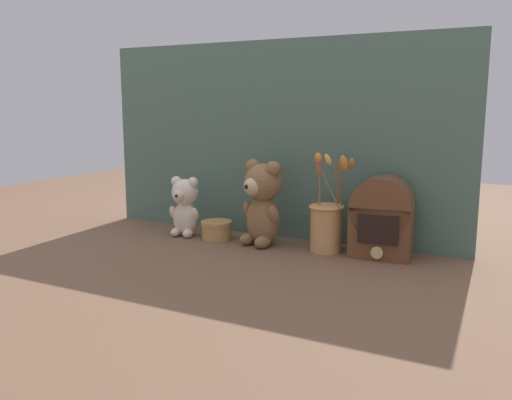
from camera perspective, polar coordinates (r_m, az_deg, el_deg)
name	(u,v)px	position (r m, az deg, el deg)	size (l,w,h in m)	color
ground_plane	(253,245)	(1.91, -0.28, -4.81)	(4.00, 4.00, 0.00)	brown
backdrop_wall	(275,140)	(2.00, 1.97, 6.30)	(1.42, 0.02, 0.72)	#4C6B5B
teddy_bear_large	(262,201)	(1.88, 0.64, -0.11)	(0.17, 0.15, 0.30)	olive
teddy_bear_medium	(185,205)	(2.04, -7.52, -0.54)	(0.12, 0.11, 0.22)	beige
flower_vase	(327,223)	(1.83, 7.44, -2.42)	(0.14, 0.17, 0.34)	tan
vintage_radio	(382,218)	(1.79, 13.10, -1.86)	(0.20, 0.14, 0.26)	brown
decorative_tin_tall	(217,230)	(1.99, -4.17, -3.15)	(0.11, 0.11, 0.07)	tan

